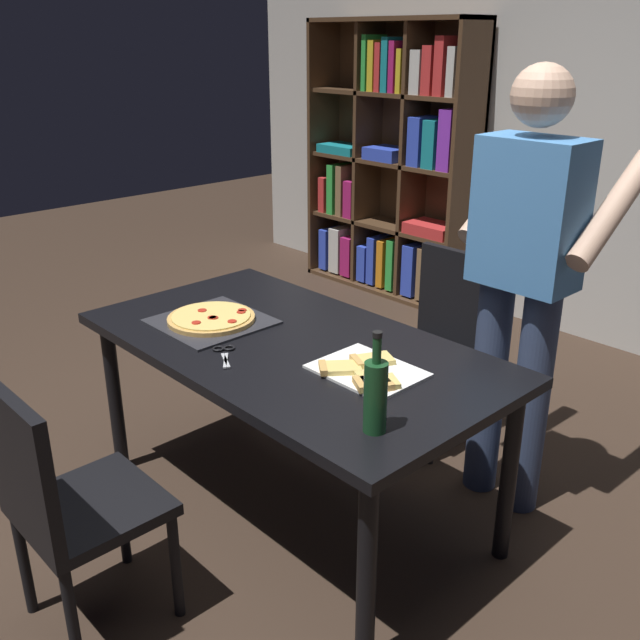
{
  "coord_description": "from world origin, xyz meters",
  "views": [
    {
      "loc": [
        1.88,
        -1.61,
        1.83
      ],
      "look_at": [
        0.0,
        0.15,
        0.8
      ],
      "focal_mm": 39.98,
      "sensor_mm": 36.0,
      "label": 1
    }
  ],
  "objects_px": {
    "dining_table": "(292,360)",
    "person_serving_pizza": "(525,271)",
    "chair_far_side": "(441,334)",
    "chair_near_camera": "(62,497)",
    "pepperoni_pizza_on_tray": "(211,319)",
    "bookshelf": "(394,171)",
    "kitchen_scissors": "(224,353)",
    "wine_bottle": "(375,394)"
  },
  "relations": [
    {
      "from": "dining_table",
      "to": "person_serving_pizza",
      "type": "relative_size",
      "value": 0.96
    },
    {
      "from": "dining_table",
      "to": "chair_far_side",
      "type": "relative_size",
      "value": 1.86
    },
    {
      "from": "chair_near_camera",
      "to": "person_serving_pizza",
      "type": "bearing_deg",
      "value": 72.21
    },
    {
      "from": "pepperoni_pizza_on_tray",
      "to": "chair_near_camera",
      "type": "bearing_deg",
      "value": -66.12
    },
    {
      "from": "dining_table",
      "to": "pepperoni_pizza_on_tray",
      "type": "xyz_separation_m",
      "value": [
        -0.37,
        -0.11,
        0.09
      ]
    },
    {
      "from": "bookshelf",
      "to": "pepperoni_pizza_on_tray",
      "type": "distance_m",
      "value": 2.76
    },
    {
      "from": "chair_near_camera",
      "to": "bookshelf",
      "type": "height_order",
      "value": "bookshelf"
    },
    {
      "from": "dining_table",
      "to": "pepperoni_pizza_on_tray",
      "type": "height_order",
      "value": "pepperoni_pizza_on_tray"
    },
    {
      "from": "bookshelf",
      "to": "kitchen_scissors",
      "type": "distance_m",
      "value": 3.02
    },
    {
      "from": "chair_near_camera",
      "to": "wine_bottle",
      "type": "distance_m",
      "value": 1.02
    },
    {
      "from": "chair_far_side",
      "to": "kitchen_scissors",
      "type": "xyz_separation_m",
      "value": [
        -0.09,
        -1.19,
        0.24
      ]
    },
    {
      "from": "chair_far_side",
      "to": "dining_table",
      "type": "bearing_deg",
      "value": -90.0
    },
    {
      "from": "bookshelf",
      "to": "wine_bottle",
      "type": "xyz_separation_m",
      "value": [
        2.23,
        -2.62,
        -0.04
      ]
    },
    {
      "from": "chair_far_side",
      "to": "wine_bottle",
      "type": "distance_m",
      "value": 1.4
    },
    {
      "from": "wine_bottle",
      "to": "kitchen_scissors",
      "type": "bearing_deg",
      "value": -179.91
    },
    {
      "from": "pepperoni_pizza_on_tray",
      "to": "chair_far_side",
      "type": "bearing_deg",
      "value": 70.56
    },
    {
      "from": "bookshelf",
      "to": "kitchen_scissors",
      "type": "height_order",
      "value": "bookshelf"
    },
    {
      "from": "pepperoni_pizza_on_tray",
      "to": "wine_bottle",
      "type": "distance_m",
      "value": 1.04
    },
    {
      "from": "chair_far_side",
      "to": "kitchen_scissors",
      "type": "distance_m",
      "value": 1.22
    },
    {
      "from": "wine_bottle",
      "to": "kitchen_scissors",
      "type": "relative_size",
      "value": 1.66
    },
    {
      "from": "person_serving_pizza",
      "to": "pepperoni_pizza_on_tray",
      "type": "xyz_separation_m",
      "value": [
        -0.9,
        -0.83,
        -0.23
      ]
    },
    {
      "from": "chair_near_camera",
      "to": "person_serving_pizza",
      "type": "relative_size",
      "value": 0.51
    },
    {
      "from": "pepperoni_pizza_on_tray",
      "to": "wine_bottle",
      "type": "bearing_deg",
      "value": -7.84
    },
    {
      "from": "chair_near_camera",
      "to": "wine_bottle",
      "type": "relative_size",
      "value": 2.85
    },
    {
      "from": "kitchen_scissors",
      "to": "pepperoni_pizza_on_tray",
      "type": "bearing_deg",
      "value": 153.27
    },
    {
      "from": "pepperoni_pizza_on_tray",
      "to": "kitchen_scissors",
      "type": "distance_m",
      "value": 0.32
    },
    {
      "from": "dining_table",
      "to": "kitchen_scissors",
      "type": "relative_size",
      "value": 8.8
    },
    {
      "from": "bookshelf",
      "to": "pepperoni_pizza_on_tray",
      "type": "xyz_separation_m",
      "value": [
        1.2,
        -2.48,
        -0.14
      ]
    },
    {
      "from": "person_serving_pizza",
      "to": "pepperoni_pizza_on_tray",
      "type": "distance_m",
      "value": 1.25
    },
    {
      "from": "bookshelf",
      "to": "person_serving_pizza",
      "type": "xyz_separation_m",
      "value": [
        2.1,
        -1.65,
        0.09
      ]
    },
    {
      "from": "bookshelf",
      "to": "kitchen_scissors",
      "type": "relative_size",
      "value": 10.22
    },
    {
      "from": "chair_near_camera",
      "to": "wine_bottle",
      "type": "xyz_separation_m",
      "value": [
        0.66,
        0.69,
        0.36
      ]
    },
    {
      "from": "chair_far_side",
      "to": "kitchen_scissors",
      "type": "bearing_deg",
      "value": -94.15
    },
    {
      "from": "chair_near_camera",
      "to": "chair_far_side",
      "type": "bearing_deg",
      "value": 90.0
    },
    {
      "from": "person_serving_pizza",
      "to": "kitchen_scissors",
      "type": "xyz_separation_m",
      "value": [
        -0.62,
        -0.97,
        -0.24
      ]
    },
    {
      "from": "person_serving_pizza",
      "to": "wine_bottle",
      "type": "xyz_separation_m",
      "value": [
        0.12,
        -0.97,
        -0.13
      ]
    },
    {
      "from": "dining_table",
      "to": "chair_far_side",
      "type": "bearing_deg",
      "value": 90.0
    },
    {
      "from": "chair_near_camera",
      "to": "person_serving_pizza",
      "type": "distance_m",
      "value": 1.81
    },
    {
      "from": "pepperoni_pizza_on_tray",
      "to": "person_serving_pizza",
      "type": "bearing_deg",
      "value": 42.49
    },
    {
      "from": "bookshelf",
      "to": "wine_bottle",
      "type": "height_order",
      "value": "bookshelf"
    },
    {
      "from": "chair_near_camera",
      "to": "kitchen_scissors",
      "type": "relative_size",
      "value": 4.72
    },
    {
      "from": "wine_bottle",
      "to": "kitchen_scissors",
      "type": "distance_m",
      "value": 0.75
    }
  ]
}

